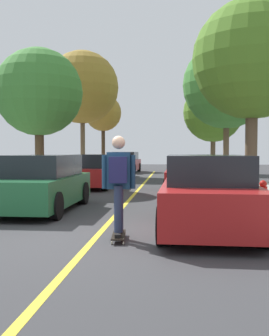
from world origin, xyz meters
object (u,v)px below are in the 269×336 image
at_px(street_tree_right_nearest, 252,60).
at_px(skateboard, 119,235).
at_px(parked_car_right_nearest, 208,194).
at_px(parked_car_right_near, 192,174).
at_px(parked_car_left_near, 93,171).
at_px(skateboarder, 119,179).
at_px(street_tree_left_near, 82,87).
at_px(street_tree_left_nearest, 39,93).
at_px(street_tree_right_near, 227,85).
at_px(parked_car_left_far, 113,167).
at_px(street_tree_left_far, 103,113).
at_px(parked_car_left_farthest, 125,162).
at_px(fire_hydrant, 263,195).
at_px(parked_car_left_nearest, 41,183).
at_px(street_tree_right_far, 213,112).

height_order(street_tree_right_nearest, skateboard, street_tree_right_nearest).
xyz_separation_m(parked_car_right_nearest, skateboard, (-1.62, -1.07, -0.62)).
bearing_deg(parked_car_right_near, parked_car_left_near, 150.58).
bearing_deg(skateboard, skateboarder, -85.36).
relative_size(street_tree_left_near, street_tree_right_nearest, 1.12).
bearing_deg(street_tree_left_near, street_tree_left_nearest, -90.00).
distance_m(street_tree_left_near, skateboard, 18.63).
distance_m(street_tree_right_near, skateboard, 15.37).
bearing_deg(street_tree_right_near, street_tree_left_near, 159.01).
bearing_deg(parked_car_left_far, street_tree_right_nearest, -54.04).
bearing_deg(street_tree_right_near, parked_car_right_nearest, -98.89).
relative_size(street_tree_left_far, skateboard, 6.84).
relative_size(parked_car_left_farthest, street_tree_right_nearest, 0.66).
relative_size(parked_car_left_far, parked_car_right_near, 1.06).
height_order(parked_car_left_far, street_tree_left_nearest, street_tree_left_nearest).
bearing_deg(parked_car_right_nearest, skateboarder, -145.62).
height_order(street_tree_left_far, fire_hydrant, street_tree_left_far).
relative_size(parked_car_left_nearest, parked_car_left_farthest, 0.95).
height_order(parked_car_right_nearest, street_tree_right_nearest, street_tree_right_nearest).
distance_m(street_tree_left_nearest, street_tree_right_nearest, 8.41).
height_order(parked_car_left_far, skateboard, parked_car_left_far).
height_order(parked_car_left_near, skateboarder, skateboarder).
height_order(parked_car_right_nearest, street_tree_left_nearest, street_tree_left_nearest).
bearing_deg(street_tree_right_nearest, skateboarder, -115.90).
bearing_deg(parked_car_left_nearest, street_tree_right_nearest, 34.36).
bearing_deg(parked_car_left_near, skateboarder, -76.19).
height_order(parked_car_left_near, parked_car_right_near, parked_car_right_near).
bearing_deg(parked_car_left_far, skateboard, -81.14).
xyz_separation_m(parked_car_left_farthest, street_tree_right_near, (6.15, -8.02, 4.19)).
relative_size(street_tree_left_nearest, skateboard, 6.56).
xyz_separation_m(parked_car_left_nearest, street_tree_left_nearest, (-2.04, 5.95, 3.24)).
relative_size(street_tree_right_near, street_tree_right_far, 1.15).
xyz_separation_m(street_tree_left_nearest, street_tree_right_nearest, (8.19, -1.75, 0.76)).
height_order(street_tree_left_far, street_tree_right_near, street_tree_right_near).
distance_m(parked_car_right_nearest, parked_car_right_near, 6.72).
distance_m(parked_car_left_nearest, street_tree_left_far, 21.70).
bearing_deg(parked_car_left_farthest, street_tree_right_near, -52.52).
height_order(street_tree_left_far, street_tree_right_far, street_tree_right_far).
bearing_deg(parked_car_right_near, street_tree_right_near, 72.14).
bearing_deg(skateboarder, parked_car_left_near, 103.81).
xyz_separation_m(fire_hydrant, skateboard, (-3.12, -3.09, -0.40)).
relative_size(parked_car_left_far, skateboard, 5.23).
relative_size(parked_car_right_nearest, street_tree_right_nearest, 0.64).
distance_m(parked_car_left_near, street_tree_right_near, 8.48).
bearing_deg(parked_car_right_near, street_tree_right_far, 81.12).
distance_m(parked_car_right_near, street_tree_right_near, 7.88).
bearing_deg(street_tree_left_far, street_tree_right_near, -51.85).
bearing_deg(fire_hydrant, skateboard, -135.21).
distance_m(parked_car_left_farthest, fire_hydrant, 19.86).
relative_size(parked_car_left_far, parked_car_left_farthest, 1.02).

